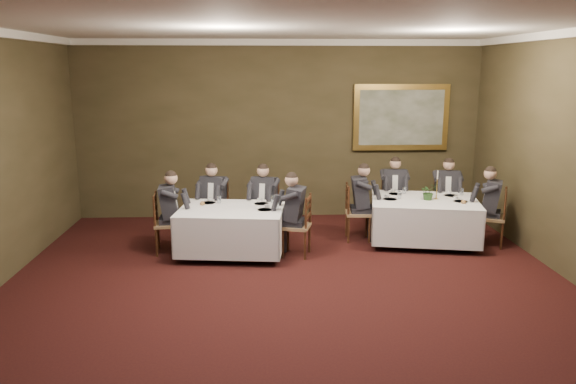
{
  "coord_description": "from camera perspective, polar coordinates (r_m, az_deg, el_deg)",
  "views": [
    {
      "loc": [
        -0.38,
        -6.13,
        2.98
      ],
      "look_at": [
        0.03,
        2.05,
        1.15
      ],
      "focal_mm": 35.0,
      "sensor_mm": 36.0,
      "label": 1
    }
  ],
  "objects": [
    {
      "name": "table_main",
      "position": [
        9.95,
        13.63,
        -2.51
      ],
      "size": [
        2.02,
        1.68,
        0.67
      ],
      "rotation": [
        0.0,
        0.0,
        -0.19
      ],
      "color": "black",
      "rests_on": "ground"
    },
    {
      "name": "diner_main_backleft",
      "position": [
        10.78,
        10.64,
        -0.86
      ],
      "size": [
        0.45,
        0.52,
        1.35
      ],
      "rotation": [
        0.0,
        0.0,
        3.04
      ],
      "color": "black",
      "rests_on": "chair_main_backleft"
    },
    {
      "name": "chair_main_backleft",
      "position": [
        10.84,
        10.58,
        -2.02
      ],
      "size": [
        0.48,
        0.46,
        1.0
      ],
      "rotation": [
        0.0,
        0.0,
        3.04
      ],
      "color": "olive",
      "rests_on": "ground"
    },
    {
      "name": "centerpiece",
      "position": [
        9.84,
        14.09,
        0.09
      ],
      "size": [
        0.32,
        0.3,
        0.3
      ],
      "primitive_type": "imported",
      "rotation": [
        0.0,
        0.0,
        0.28
      ],
      "color": "#2D5926",
      "rests_on": "table_main"
    },
    {
      "name": "ceiling",
      "position": [
        6.17,
        0.7,
        17.43
      ],
      "size": [
        8.0,
        10.0,
        0.1
      ],
      "primitive_type": "cube",
      "color": "silver",
      "rests_on": "back_wall"
    },
    {
      "name": "chair_main_endright",
      "position": [
        10.17,
        19.98,
        -3.56
      ],
      "size": [
        0.56,
        0.57,
        1.0
      ],
      "rotation": [
        0.0,
        0.0,
        1.15
      ],
      "color": "olive",
      "rests_on": "ground"
    },
    {
      "name": "back_wall",
      "position": [
        11.21,
        -0.93,
        6.29
      ],
      "size": [
        8.0,
        0.1,
        3.5
      ],
      "primitive_type": "cube",
      "color": "#352F1A",
      "rests_on": "ground"
    },
    {
      "name": "diner_main_endright",
      "position": [
        10.11,
        20.01,
        -2.31
      ],
      "size": [
        0.6,
        0.56,
        1.35
      ],
      "rotation": [
        0.0,
        0.0,
        1.15
      ],
      "color": "black",
      "rests_on": "chair_main_endright"
    },
    {
      "name": "chair_main_endleft",
      "position": [
        9.94,
        7.04,
        -3.25
      ],
      "size": [
        0.45,
        0.46,
        1.0
      ],
      "rotation": [
        0.0,
        0.0,
        -1.63
      ],
      "color": "olive",
      "rests_on": "ground"
    },
    {
      "name": "chair_sec_backleft",
      "position": [
        10.06,
        -7.44,
        -3.06
      ],
      "size": [
        0.54,
        0.53,
        1.0
      ],
      "rotation": [
        0.0,
        0.0,
        2.86
      ],
      "color": "olive",
      "rests_on": "ground"
    },
    {
      "name": "diner_main_backright",
      "position": [
        10.87,
        15.72,
        -1.01
      ],
      "size": [
        0.46,
        0.53,
        1.35
      ],
      "rotation": [
        0.0,
        0.0,
        3.0
      ],
      "color": "black",
      "rests_on": "chair_main_backright"
    },
    {
      "name": "chair_sec_backright",
      "position": [
        9.93,
        -2.34,
        -3.18
      ],
      "size": [
        0.55,
        0.54,
        1.0
      ],
      "rotation": [
        0.0,
        0.0,
        2.82
      ],
      "color": "olive",
      "rests_on": "ground"
    },
    {
      "name": "place_setting_table_main",
      "position": [
        10.23,
        11.08,
        0.03
      ],
      "size": [
        0.33,
        0.31,
        0.14
      ],
      "color": "white",
      "rests_on": "table_main"
    },
    {
      "name": "ground",
      "position": [
        6.83,
        0.62,
        -13.28
      ],
      "size": [
        10.0,
        10.0,
        0.0
      ],
      "primitive_type": "plane",
      "color": "black",
      "rests_on": "ground"
    },
    {
      "name": "chair_main_backright",
      "position": [
        10.93,
        15.64,
        -2.16
      ],
      "size": [
        0.49,
        0.48,
        1.0
      ],
      "rotation": [
        0.0,
        0.0,
        3.0
      ],
      "color": "olive",
      "rests_on": "ground"
    },
    {
      "name": "candlestick",
      "position": [
        9.92,
        14.88,
        0.36
      ],
      "size": [
        0.07,
        0.07,
        0.51
      ],
      "color": "gold",
      "rests_on": "table_main"
    },
    {
      "name": "diner_main_endleft",
      "position": [
        9.88,
        7.14,
        -1.97
      ],
      "size": [
        0.5,
        0.44,
        1.35
      ],
      "rotation": [
        0.0,
        0.0,
        -1.63
      ],
      "color": "black",
      "rests_on": "chair_main_endleft"
    },
    {
      "name": "diner_sec_endleft",
      "position": [
        9.33,
        -12.1,
        -3.03
      ],
      "size": [
        0.52,
        0.45,
        1.35
      ],
      "rotation": [
        0.0,
        0.0,
        -1.48
      ],
      "color": "black",
      "rests_on": "chair_sec_endleft"
    },
    {
      "name": "place_setting_table_second",
      "position": [
        9.47,
        -7.79,
        -0.86
      ],
      "size": [
        0.33,
        0.31,
        0.14
      ],
      "color": "white",
      "rests_on": "table_second"
    },
    {
      "name": "diner_sec_endright",
      "position": [
        9.0,
        0.85,
        -3.33
      ],
      "size": [
        0.57,
        0.52,
        1.35
      ],
      "rotation": [
        0.0,
        0.0,
        1.3
      ],
      "color": "black",
      "rests_on": "chair_sec_endright"
    },
    {
      "name": "chair_sec_endleft",
      "position": [
        9.39,
        -12.11,
        -4.37
      ],
      "size": [
        0.46,
        0.48,
        1.0
      ],
      "rotation": [
        0.0,
        0.0,
        -1.48
      ],
      "color": "olive",
      "rests_on": "ground"
    },
    {
      "name": "diner_sec_backright",
      "position": [
        9.86,
        -2.38,
        -1.92
      ],
      "size": [
        0.53,
        0.58,
        1.35
      ],
      "rotation": [
        0.0,
        0.0,
        2.82
      ],
      "color": "black",
      "rests_on": "chair_sec_backright"
    },
    {
      "name": "diner_sec_backleft",
      "position": [
        9.99,
        -7.5,
        -1.82
      ],
      "size": [
        0.52,
        0.57,
        1.35
      ],
      "rotation": [
        0.0,
        0.0,
        2.86
      ],
      "color": "black",
      "rests_on": "chair_sec_backleft"
    },
    {
      "name": "painting",
      "position": [
        11.46,
        11.4,
        7.44
      ],
      "size": [
        1.9,
        0.09,
        1.3
      ],
      "color": "gold",
      "rests_on": "back_wall"
    },
    {
      "name": "crown_molding",
      "position": [
        6.16,
        0.7,
        16.87
      ],
      "size": [
        8.0,
        10.0,
        0.12
      ],
      "color": "white",
      "rests_on": "back_wall"
    },
    {
      "name": "chair_sec_endright",
      "position": [
        9.06,
        0.92,
        -4.72
      ],
      "size": [
        0.52,
        0.54,
        1.0
      ],
      "rotation": [
        0.0,
        0.0,
        1.3
      ],
      "color": "olive",
      "rests_on": "ground"
    },
    {
      "name": "table_second",
      "position": [
        9.12,
        -5.74,
        -3.58
      ],
      "size": [
        1.81,
        1.46,
        0.67
      ],
      "rotation": [
        0.0,
        0.0,
        -0.11
      ],
      "color": "black",
      "rests_on": "ground"
    }
  ]
}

